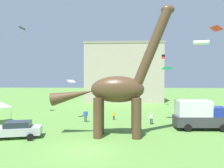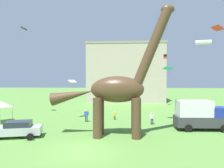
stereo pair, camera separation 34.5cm
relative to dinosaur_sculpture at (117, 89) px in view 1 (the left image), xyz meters
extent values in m
plane|color=#5B8E3D|center=(-2.48, -4.21, -4.55)|extent=(240.00, 240.00, 0.00)
cylinder|color=#513823|center=(1.87, 0.84, -2.66)|extent=(0.88, 0.88, 3.78)
cylinder|color=#513823|center=(1.87, -0.84, -2.66)|extent=(0.88, 0.88, 3.78)
cylinder|color=#513823|center=(-1.75, 0.84, -2.66)|extent=(0.88, 0.88, 3.78)
cylinder|color=#513823|center=(-1.75, -0.84, -2.66)|extent=(0.88, 0.88, 3.78)
ellipsoid|color=#513823|center=(0.06, 0.00, 0.00)|extent=(5.18, 2.23, 2.55)
cylinder|color=#513823|center=(3.42, 0.00, 4.08)|extent=(3.72, 0.96, 7.37)
ellipsoid|color=#513823|center=(4.84, 0.00, 7.59)|extent=(1.27, 0.80, 0.88)
cone|color=#513823|center=(-4.28, 0.00, -0.58)|extent=(4.55, 1.27, 2.16)
cube|color=#B7B7BC|center=(-9.28, -1.15, -3.88)|extent=(4.50, 2.73, 0.72)
cube|color=#232B35|center=(-9.28, -1.15, -3.26)|extent=(2.58, 2.06, 0.52)
cylinder|color=black|center=(-7.73, -0.26, -4.24)|extent=(0.65, 0.36, 0.62)
cylinder|color=black|center=(-7.73, -2.04, -4.24)|extent=(0.65, 0.36, 0.62)
cylinder|color=black|center=(-10.84, -0.26, -4.24)|extent=(0.65, 0.36, 0.62)
cube|color=#38383D|center=(9.10, 3.09, -3.60)|extent=(5.67, 2.30, 1.10)
cube|color=navy|center=(10.95, 3.09, -2.55)|extent=(1.86, 2.00, 1.00)
cube|color=silver|center=(8.32, 3.09, -2.20)|extent=(3.66, 2.15, 1.70)
cylinder|color=black|center=(11.12, 4.14, -4.15)|extent=(0.81, 0.29, 0.80)
cylinder|color=black|center=(11.12, 2.04, -4.15)|extent=(0.81, 0.29, 0.80)
cylinder|color=black|center=(7.42, 4.14, -4.15)|extent=(0.81, 0.29, 0.80)
cylinder|color=black|center=(7.42, 2.04, -4.15)|extent=(0.81, 0.29, 0.80)
cylinder|color=black|center=(-0.72, 8.13, -4.28)|extent=(0.09, 0.09, 0.53)
cylinder|color=black|center=(-0.59, 8.13, -4.28)|extent=(0.09, 0.09, 0.53)
cube|color=yellow|center=(-0.66, 8.13, -3.83)|extent=(0.29, 0.18, 0.38)
sphere|color=tan|center=(-0.66, 8.13, -3.56)|extent=(0.17, 0.17, 0.17)
cylinder|color=yellow|center=(-0.82, 8.13, -3.81)|extent=(0.07, 0.07, 0.36)
cylinder|color=yellow|center=(-0.49, 8.13, -3.81)|extent=(0.07, 0.07, 0.36)
cylinder|color=#2D3347|center=(-4.34, 6.47, -4.16)|extent=(0.13, 0.13, 0.78)
cylinder|color=#2D3347|center=(-4.15, 6.47, -4.16)|extent=(0.13, 0.13, 0.78)
cube|color=blue|center=(-4.24, 6.47, -3.49)|extent=(0.42, 0.26, 0.55)
sphere|color=tan|center=(-4.24, 6.47, -3.10)|extent=(0.24, 0.24, 0.24)
cylinder|color=blue|center=(-4.49, 6.47, -3.47)|extent=(0.10, 0.10, 0.52)
cylinder|color=blue|center=(-4.00, 6.47, -3.47)|extent=(0.10, 0.10, 0.52)
cylinder|color=#2D3347|center=(3.98, 5.42, -4.18)|extent=(0.12, 0.12, 0.74)
cylinder|color=#2D3347|center=(4.16, 5.42, -4.18)|extent=(0.12, 0.12, 0.74)
cube|color=silver|center=(4.07, 5.42, -3.54)|extent=(0.40, 0.25, 0.53)
sphere|color=tan|center=(4.07, 5.42, -3.16)|extent=(0.23, 0.23, 0.23)
cylinder|color=silver|center=(3.84, 5.42, -3.52)|extent=(0.10, 0.10, 0.50)
cylinder|color=silver|center=(4.30, 5.42, -3.52)|extent=(0.10, 0.10, 0.50)
cylinder|color=#B2B2B7|center=(-14.03, 6.21, -3.50)|extent=(0.06, 0.06, 2.10)
cylinder|color=white|center=(15.75, 21.39, 8.15)|extent=(2.97, 1.34, 0.80)
cone|color=pink|center=(16.05, 22.93, 8.15)|extent=(0.87, 0.96, 0.84)
cube|color=#19B2B7|center=(6.31, 7.14, 2.41)|extent=(1.47, 1.21, 0.31)
cylinder|color=purple|center=(6.31, 7.14, 1.57)|extent=(0.01, 0.01, 1.29)
cube|color=white|center=(-6.54, 8.19, 0.72)|extent=(1.21, 1.24, 0.34)
cube|color=red|center=(10.80, 3.33, 6.54)|extent=(1.21, 1.45, 0.43)
cube|color=black|center=(-14.43, 10.29, 8.59)|extent=(1.30, 1.49, 0.37)
cylinder|color=yellow|center=(-14.43, 10.29, 7.79)|extent=(0.01, 0.01, 1.24)
cube|color=black|center=(8.56, 21.72, 5.66)|extent=(0.57, 0.57, 0.46)
cube|color=red|center=(8.56, 21.72, 5.30)|extent=(0.57, 0.57, 0.46)
cube|color=#B7A893|center=(0.74, 32.55, 2.40)|extent=(18.63, 8.86, 13.90)
cube|color=gray|center=(0.74, 32.55, 9.60)|extent=(19.00, 9.04, 0.50)
camera|label=1|loc=(0.62, -20.19, 0.96)|focal=33.45mm
camera|label=2|loc=(0.96, -20.17, 0.96)|focal=33.45mm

